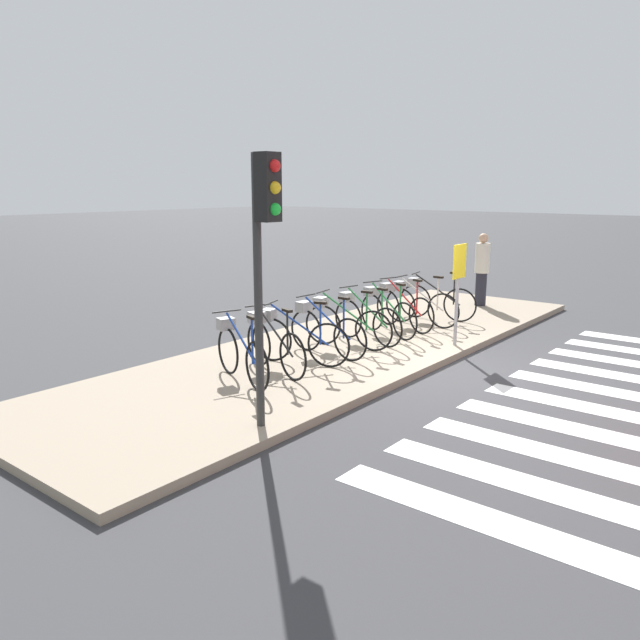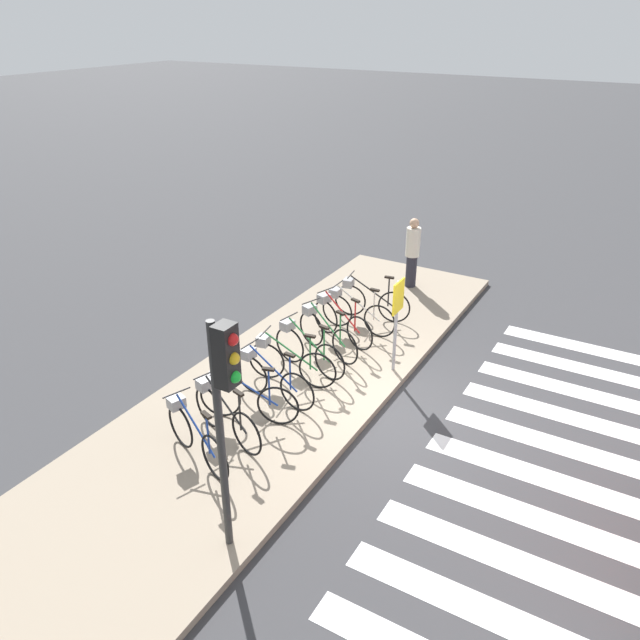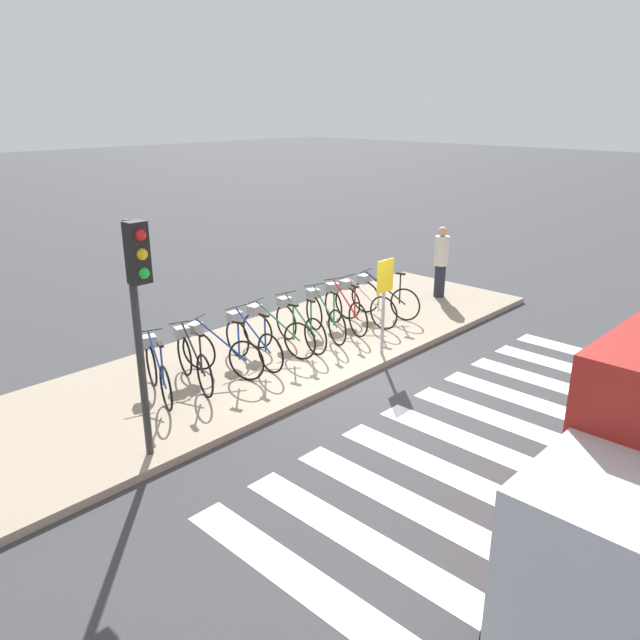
{
  "view_description": "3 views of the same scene",
  "coord_description": "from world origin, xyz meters",
  "px_view_note": "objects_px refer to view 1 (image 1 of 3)",
  "views": [
    {
      "loc": [
        -8.95,
        -4.62,
        2.94
      ],
      "look_at": [
        -1.32,
        1.49,
        0.83
      ],
      "focal_mm": 35.0,
      "sensor_mm": 36.0,
      "label": 1
    },
    {
      "loc": [
        -8.38,
        -3.62,
        6.25
      ],
      "look_at": [
        0.22,
        1.4,
        1.27
      ],
      "focal_mm": 35.0,
      "sensor_mm": 36.0,
      "label": 2
    },
    {
      "loc": [
        -7.63,
        -6.41,
        4.6
      ],
      "look_at": [
        -0.57,
        0.33,
        1.2
      ],
      "focal_mm": 35.0,
      "sensor_mm": 36.0,
      "label": 3
    }
  ],
  "objects_px": {
    "parked_bicycle_7": "(401,306)",
    "traffic_light": "(264,234)",
    "parked_bicycle_2": "(294,336)",
    "parked_bicycle_6": "(385,311)",
    "parked_bicycle_9": "(433,298)",
    "parked_bicycle_5": "(364,317)",
    "parked_bicycle_1": "(272,342)",
    "parked_bicycle_3": "(323,329)",
    "parked_bicycle_4": "(343,322)",
    "pedestrian": "(482,268)",
    "parked_bicycle_0": "(239,351)",
    "sign_post": "(458,277)",
    "parked_bicycle_8": "(418,303)"
  },
  "relations": [
    {
      "from": "parked_bicycle_5",
      "to": "traffic_light",
      "type": "height_order",
      "value": "traffic_light"
    },
    {
      "from": "parked_bicycle_0",
      "to": "parked_bicycle_1",
      "type": "relative_size",
      "value": 0.98
    },
    {
      "from": "parked_bicycle_5",
      "to": "parked_bicycle_6",
      "type": "distance_m",
      "value": 0.73
    },
    {
      "from": "parked_bicycle_9",
      "to": "parked_bicycle_5",
      "type": "bearing_deg",
      "value": 179.0
    },
    {
      "from": "parked_bicycle_1",
      "to": "parked_bicycle_3",
      "type": "relative_size",
      "value": 0.97
    },
    {
      "from": "parked_bicycle_9",
      "to": "sign_post",
      "type": "xyz_separation_m",
      "value": [
        -1.74,
        -1.42,
        0.79
      ]
    },
    {
      "from": "parked_bicycle_5",
      "to": "parked_bicycle_1",
      "type": "bearing_deg",
      "value": 179.44
    },
    {
      "from": "parked_bicycle_1",
      "to": "parked_bicycle_7",
      "type": "height_order",
      "value": "same"
    },
    {
      "from": "parked_bicycle_7",
      "to": "parked_bicycle_9",
      "type": "relative_size",
      "value": 0.97
    },
    {
      "from": "parked_bicycle_4",
      "to": "parked_bicycle_8",
      "type": "height_order",
      "value": "same"
    },
    {
      "from": "parked_bicycle_7",
      "to": "parked_bicycle_8",
      "type": "distance_m",
      "value": 0.52
    },
    {
      "from": "parked_bicycle_4",
      "to": "parked_bicycle_6",
      "type": "height_order",
      "value": "same"
    },
    {
      "from": "parked_bicycle_1",
      "to": "sign_post",
      "type": "distance_m",
      "value": 3.66
    },
    {
      "from": "parked_bicycle_1",
      "to": "parked_bicycle_4",
      "type": "distance_m",
      "value": 1.87
    },
    {
      "from": "parked_bicycle_3",
      "to": "pedestrian",
      "type": "xyz_separation_m",
      "value": [
        5.87,
        -0.16,
        0.45
      ]
    },
    {
      "from": "parked_bicycle_5",
      "to": "parked_bicycle_6",
      "type": "bearing_deg",
      "value": 0.68
    },
    {
      "from": "parked_bicycle_6",
      "to": "traffic_light",
      "type": "bearing_deg",
      "value": -162.73
    },
    {
      "from": "parked_bicycle_0",
      "to": "parked_bicycle_2",
      "type": "xyz_separation_m",
      "value": [
        1.18,
        -0.04,
        0.0
      ]
    },
    {
      "from": "parked_bicycle_4",
      "to": "parked_bicycle_5",
      "type": "distance_m",
      "value": 0.57
    },
    {
      "from": "parked_bicycle_1",
      "to": "traffic_light",
      "type": "xyz_separation_m",
      "value": [
        -1.73,
        -1.54,
        1.84
      ]
    },
    {
      "from": "parked_bicycle_4",
      "to": "sign_post",
      "type": "bearing_deg",
      "value": -47.57
    },
    {
      "from": "parked_bicycle_4",
      "to": "parked_bicycle_7",
      "type": "bearing_deg",
      "value": -0.54
    },
    {
      "from": "parked_bicycle_7",
      "to": "traffic_light",
      "type": "relative_size",
      "value": 0.52
    },
    {
      "from": "parked_bicycle_2",
      "to": "traffic_light",
      "type": "relative_size",
      "value": 0.52
    },
    {
      "from": "parked_bicycle_6",
      "to": "parked_bicycle_9",
      "type": "distance_m",
      "value": 1.82
    },
    {
      "from": "sign_post",
      "to": "parked_bicycle_7",
      "type": "bearing_deg",
      "value": 69.62
    },
    {
      "from": "parked_bicycle_3",
      "to": "pedestrian",
      "type": "bearing_deg",
      "value": -1.59
    },
    {
      "from": "parked_bicycle_5",
      "to": "parked_bicycle_8",
      "type": "height_order",
      "value": "same"
    },
    {
      "from": "parked_bicycle_2",
      "to": "pedestrian",
      "type": "height_order",
      "value": "pedestrian"
    },
    {
      "from": "parked_bicycle_6",
      "to": "sign_post",
      "type": "bearing_deg",
      "value": -87.15
    },
    {
      "from": "parked_bicycle_6",
      "to": "sign_post",
      "type": "relative_size",
      "value": 0.9
    },
    {
      "from": "parked_bicycle_0",
      "to": "parked_bicycle_5",
      "type": "height_order",
      "value": "same"
    },
    {
      "from": "parked_bicycle_4",
      "to": "parked_bicycle_7",
      "type": "xyz_separation_m",
      "value": [
        1.93,
        -0.02,
        0.0
      ]
    },
    {
      "from": "parked_bicycle_6",
      "to": "traffic_light",
      "type": "xyz_separation_m",
      "value": [
        -4.9,
        -1.52,
        1.84
      ]
    },
    {
      "from": "traffic_light",
      "to": "parked_bicycle_4",
      "type": "bearing_deg",
      "value": 23.42
    },
    {
      "from": "parked_bicycle_5",
      "to": "traffic_light",
      "type": "distance_m",
      "value": 4.81
    },
    {
      "from": "parked_bicycle_3",
      "to": "parked_bicycle_7",
      "type": "distance_m",
      "value": 2.55
    },
    {
      "from": "traffic_light",
      "to": "parked_bicycle_2",
      "type": "bearing_deg",
      "value": 34.29
    },
    {
      "from": "parked_bicycle_8",
      "to": "pedestrian",
      "type": "relative_size",
      "value": 1.0
    },
    {
      "from": "parked_bicycle_2",
      "to": "parked_bicycle_3",
      "type": "xyz_separation_m",
      "value": [
        0.72,
        -0.03,
        0.0
      ]
    },
    {
      "from": "pedestrian",
      "to": "sign_post",
      "type": "height_order",
      "value": "sign_post"
    },
    {
      "from": "parked_bicycle_2",
      "to": "parked_bicycle_6",
      "type": "relative_size",
      "value": 1.01
    },
    {
      "from": "parked_bicycle_5",
      "to": "parked_bicycle_9",
      "type": "relative_size",
      "value": 1.0
    },
    {
      "from": "parked_bicycle_1",
      "to": "traffic_light",
      "type": "height_order",
      "value": "traffic_light"
    },
    {
      "from": "parked_bicycle_7",
      "to": "parked_bicycle_3",
      "type": "bearing_deg",
      "value": -179.39
    },
    {
      "from": "parked_bicycle_5",
      "to": "sign_post",
      "type": "relative_size",
      "value": 0.93
    },
    {
      "from": "parked_bicycle_0",
      "to": "parked_bicycle_1",
      "type": "bearing_deg",
      "value": -3.98
    },
    {
      "from": "parked_bicycle_5",
      "to": "traffic_light",
      "type": "xyz_separation_m",
      "value": [
        -4.17,
        -1.52,
        1.84
      ]
    },
    {
      "from": "parked_bicycle_0",
      "to": "traffic_light",
      "type": "distance_m",
      "value": 2.66
    },
    {
      "from": "parked_bicycle_1",
      "to": "parked_bicycle_2",
      "type": "relative_size",
      "value": 1.0
    }
  ]
}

